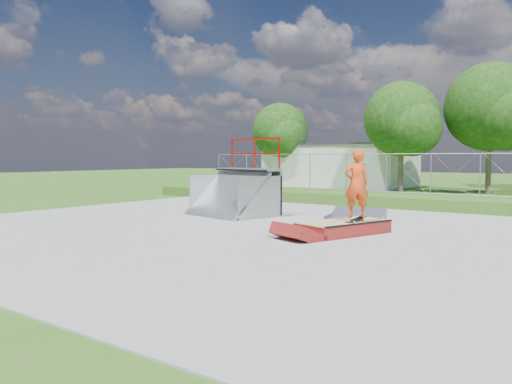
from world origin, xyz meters
TOP-DOWN VIEW (x-y plane):
  - ground at (0.00, 0.00)m, footprint 120.00×120.00m
  - concrete_pad at (0.00, 0.00)m, footprint 20.00×16.00m
  - grass_berm at (0.00, 9.50)m, footprint 24.00×3.00m
  - grind_box at (2.51, 0.90)m, footprint 2.00×2.83m
  - quarter_pipe at (-2.76, 2.58)m, footprint 3.26×2.92m
  - flat_bank_ramp at (2.17, 2.50)m, footprint 2.02×2.10m
  - skateboard at (2.83, 1.00)m, footprint 0.31×0.82m
  - skater at (2.83, 1.00)m, footprint 0.80×0.77m
  - concrete_stairs at (-8.50, 8.70)m, footprint 1.50×1.60m
  - chain_link_fence at (0.00, 10.50)m, footprint 20.00×0.06m
  - utility_building_flat at (-8.00, 22.00)m, footprint 10.00×6.00m
  - tree_left_near at (-1.75, 17.83)m, footprint 4.76×4.48m
  - tree_center at (2.78, 19.81)m, footprint 5.44×5.12m
  - tree_left_far at (-11.77, 19.85)m, footprint 4.42×4.16m

SIDE VIEW (x-z plane):
  - ground at x=0.00m, z-range 0.00..0.00m
  - concrete_pad at x=0.00m, z-range 0.00..0.04m
  - grind_box at x=2.51m, z-range 0.00..0.38m
  - grass_berm at x=0.00m, z-range 0.00..0.50m
  - flat_bank_ramp at x=2.17m, z-range 0.00..0.50m
  - concrete_stairs at x=-8.50m, z-range 0.00..0.80m
  - skateboard at x=2.83m, z-range 0.36..0.49m
  - skater at x=2.83m, z-range 0.43..2.27m
  - chain_link_fence at x=0.00m, z-range 0.50..2.30m
  - quarter_pipe at x=-2.76m, z-range 0.00..2.83m
  - utility_building_flat at x=-8.00m, z-range 0.00..3.00m
  - tree_left_far at x=-11.77m, z-range 0.85..7.02m
  - tree_left_near at x=-1.75m, z-range 0.91..7.56m
  - tree_center at x=2.78m, z-range 1.05..8.65m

